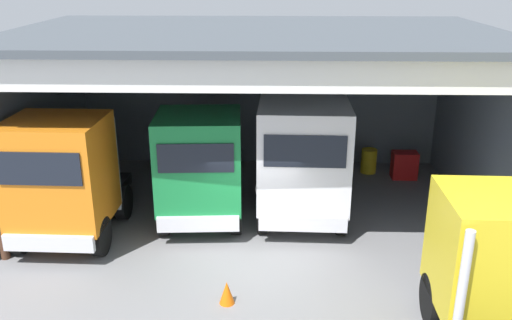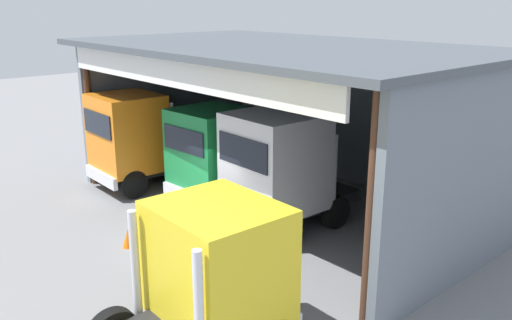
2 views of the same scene
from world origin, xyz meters
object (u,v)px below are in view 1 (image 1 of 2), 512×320
oil_drum (369,161)px  tool_cart (404,165)px  truck_green_center_left_bay (200,166)px  truck_white_yard_outside (302,161)px  truck_orange_center_right_bay (64,178)px  traffic_cone (227,292)px  truck_yellow_left_bay (506,274)px

oil_drum → tool_cart: tool_cart is taller
truck_green_center_left_bay → truck_white_yard_outside: truck_white_yard_outside is taller
truck_orange_center_right_bay → oil_drum: truck_orange_center_right_bay is taller
traffic_cone → truck_green_center_left_bay: bearing=104.6°
tool_cart → truck_white_yard_outside: bearing=-136.7°
truck_orange_center_right_bay → oil_drum: (9.38, 5.68, -1.45)m
truck_green_center_left_bay → oil_drum: bearing=-146.7°
truck_yellow_left_bay → traffic_cone: size_ratio=8.52×
traffic_cone → tool_cart: bearing=53.8°
truck_orange_center_right_bay → traffic_cone: truck_orange_center_right_bay is taller
truck_white_yard_outside → truck_yellow_left_bay: truck_white_yard_outside is taller
tool_cart → truck_yellow_left_bay: bearing=-91.4°
truck_green_center_left_bay → truck_white_yard_outside: (3.03, 0.02, 0.19)m
truck_orange_center_right_bay → truck_green_center_left_bay: 3.82m
oil_drum → traffic_cone: oil_drum is taller
truck_orange_center_right_bay → tool_cart: 11.85m
truck_green_center_left_bay → oil_drum: size_ratio=5.91×
truck_green_center_left_bay → oil_drum: 7.36m
oil_drum → traffic_cone: size_ratio=1.63×
traffic_cone → truck_orange_center_right_bay: bearing=148.1°
truck_yellow_left_bay → tool_cart: (0.24, 9.36, -1.18)m
truck_green_center_left_bay → traffic_cone: (1.12, -4.28, -1.52)m
traffic_cone → oil_drum: bearing=61.4°
truck_orange_center_right_bay → truck_green_center_left_bay: truck_orange_center_right_bay is taller
truck_white_yard_outside → oil_drum: size_ratio=4.92×
truck_white_yard_outside → tool_cart: truck_white_yard_outside is taller
truck_yellow_left_bay → traffic_cone: bearing=168.5°
oil_drum → traffic_cone: bearing=-118.6°
truck_green_center_left_bay → truck_yellow_left_bay: 8.78m
truck_orange_center_right_bay → truck_yellow_left_bay: truck_orange_center_right_bay is taller
truck_yellow_left_bay → oil_drum: size_ratio=5.21×
truck_orange_center_right_bay → tool_cart: (10.58, 5.14, -1.41)m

